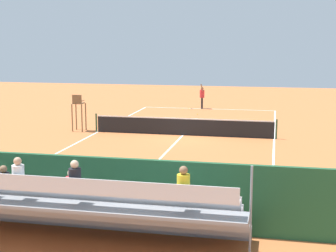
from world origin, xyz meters
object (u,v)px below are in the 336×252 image
umpire_chair (78,109)px  tennis_racket (190,108)px  bleacher_stand (72,207)px  equipment_bag (142,214)px  courtside_bench (204,204)px  tennis_ball_far (183,109)px  tennis_player (202,95)px  tennis_net (183,126)px  tennis_ball_near (197,114)px

umpire_chair → tennis_racket: (-4.76, -10.81, -1.30)m
bleacher_stand → equipment_bag: size_ratio=10.07×
courtside_bench → equipment_bag: bearing=4.0°
equipment_bag → tennis_ball_far: (3.17, -23.94, -0.15)m
tennis_player → bleacher_stand: bearing=90.9°
umpire_chair → tennis_racket: bearing=-113.8°
equipment_bag → umpire_chair: bearing=-61.1°
tennis_net → tennis_player: (0.54, -11.07, 0.51)m
tennis_racket → courtside_bench: bearing=100.6°
tennis_player → tennis_ball_far: bearing=20.5°
bleacher_stand → courtside_bench: bleacher_stand is taller
umpire_chair → tennis_ball_far: (-4.25, -10.49, -1.28)m
umpire_chair → tennis_ball_near: 9.84m
bleacher_stand → tennis_ball_near: size_ratio=137.27×
equipment_bag → tennis_player: bearing=-85.9°
tennis_racket → tennis_ball_near: (-1.04, 2.95, 0.02)m
equipment_bag → courtside_bench: bearing=-176.0°
umpire_chair → tennis_net: bearing=179.5°
bleacher_stand → tennis_ball_far: 26.02m
tennis_net → tennis_ball_far: size_ratio=156.06×
equipment_bag → tennis_ball_far: bearing=-82.5°
tennis_racket → equipment_bag: bearing=96.3°
tennis_player → tennis_ball_near: size_ratio=29.18×
tennis_player → tennis_racket: 1.36m
tennis_ball_near → tennis_ball_far: size_ratio=1.00×
bleacher_stand → tennis_player: size_ratio=4.70×
tennis_ball_near → tennis_ball_far: 3.05m
umpire_chair → equipment_bag: bearing=118.9°
tennis_net → courtside_bench: 13.62m
bleacher_stand → courtside_bench: (-3.22, -2.13, -0.42)m
equipment_bag → tennis_ball_near: bearing=-85.6°
courtside_bench → equipment_bag: courtside_bench is taller
courtside_bench → tennis_ball_far: size_ratio=27.27×
tennis_net → tennis_ball_far: 10.73m
bleacher_stand → tennis_net: bearing=-90.6°
courtside_bench → tennis_ball_near: (3.48, -21.18, -0.53)m
bleacher_stand → umpire_chair: size_ratio=4.23×
umpire_chair → equipment_bag: 15.40m
tennis_racket → tennis_ball_near: 3.13m
tennis_net → tennis_ball_near: bearing=-87.1°
umpire_chair → tennis_racket: 11.88m
tennis_net → umpire_chair: size_ratio=4.81×
bleacher_stand → courtside_bench: 3.88m
tennis_racket → bleacher_stand: bearing=92.8°
tennis_racket → tennis_ball_far: tennis_ball_far is taller
bleacher_stand → tennis_racket: bearing=-87.2°
tennis_player → tennis_ball_far: (1.41, 0.53, -0.98)m
umpire_chair → tennis_player: (-5.66, -11.01, -0.30)m
tennis_net → courtside_bench: tennis_net is taller
umpire_chair → tennis_ball_far: size_ratio=32.42×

